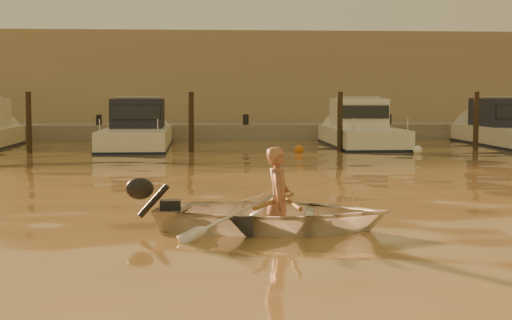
{
  "coord_description": "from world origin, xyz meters",
  "views": [
    {
      "loc": [
        0.01,
        -12.31,
        1.97
      ],
      "look_at": [
        1.06,
        1.78,
        0.75
      ],
      "focal_mm": 55.0,
      "sensor_mm": 36.0,
      "label": 1
    }
  ],
  "objects": [
    {
      "name": "waterfront_building",
      "position": [
        0.0,
        27.0,
        2.4
      ],
      "size": [
        46.0,
        7.0,
        4.8
      ],
      "primitive_type": "cube",
      "color": "#9E8466",
      "rests_on": "quay"
    },
    {
      "name": "moored_boat_2",
      "position": [
        -2.16,
        16.0,
        0.62
      ],
      "size": [
        2.28,
        7.65,
        1.75
      ],
      "primitive_type": null,
      "color": "white",
      "rests_on": "ground_plane"
    },
    {
      "name": "piling_2",
      "position": [
        -0.2,
        13.8,
        0.9
      ],
      "size": [
        0.18,
        0.18,
        2.2
      ],
      "primitive_type": "cylinder",
      "color": "#2D2319",
      "rests_on": "ground_plane"
    },
    {
      "name": "oar_port",
      "position": [
        1.31,
        -1.26,
        0.42
      ],
      "size": [
        0.12,
        2.1,
        0.13
      ],
      "primitive_type": "cylinder",
      "rotation": [
        1.54,
        0.0,
        0.03
      ],
      "color": "brown",
      "rests_on": "dinghy"
    },
    {
      "name": "piling_3",
      "position": [
        4.8,
        13.8,
        0.9
      ],
      "size": [
        0.18,
        0.18,
        2.2
      ],
      "primitive_type": "cylinder",
      "color": "#2D2319",
      "rests_on": "ground_plane"
    },
    {
      "name": "dinghy",
      "position": [
        1.06,
        -1.22,
        0.22
      ],
      "size": [
        3.7,
        2.93,
        0.69
      ],
      "primitive_type": "imported",
      "rotation": [
        0.0,
        0.0,
        1.39
      ],
      "color": "silver",
      "rests_on": "ground_plane"
    },
    {
      "name": "piling_1",
      "position": [
        -5.5,
        13.8,
        0.9
      ],
      "size": [
        0.18,
        0.18,
        2.2
      ],
      "primitive_type": "cylinder",
      "color": "#2D2319",
      "rests_on": "ground_plane"
    },
    {
      "name": "oar_starboard",
      "position": [
        1.11,
        -1.23,
        0.42
      ],
      "size": [
        0.79,
        1.99,
        0.13
      ],
      "primitive_type": "cylinder",
      "rotation": [
        1.54,
        0.0,
        -0.36
      ],
      "color": "brown",
      "rests_on": "dinghy"
    },
    {
      "name": "fender_c",
      "position": [
        -1.76,
        12.82,
        0.1
      ],
      "size": [
        0.3,
        0.3,
        0.3
      ],
      "primitive_type": "sphere",
      "color": "white",
      "rests_on": "ground_plane"
    },
    {
      "name": "fender_e",
      "position": [
        7.14,
        12.6,
        0.1
      ],
      "size": [
        0.3,
        0.3,
        0.3
      ],
      "primitive_type": "sphere",
      "color": "white",
      "rests_on": "ground_plane"
    },
    {
      "name": "piling_4",
      "position": [
        9.5,
        13.8,
        0.9
      ],
      "size": [
        0.18,
        0.18,
        2.2
      ],
      "primitive_type": "cylinder",
      "color": "#2D2319",
      "rests_on": "ground_plane"
    },
    {
      "name": "outboard_motor",
      "position": [
        -0.41,
        -0.95,
        0.28
      ],
      "size": [
        0.96,
        0.56,
        0.7
      ],
      "primitive_type": null,
      "rotation": [
        0.0,
        0.0,
        -0.18
      ],
      "color": "black",
      "rests_on": "dinghy"
    },
    {
      "name": "moored_boat_4",
      "position": [
        6.01,
        16.0,
        0.62
      ],
      "size": [
        2.26,
        6.96,
        1.75
      ],
      "primitive_type": null,
      "color": "white",
      "rests_on": "ground_plane"
    },
    {
      "name": "quay",
      "position": [
        0.0,
        21.5,
        0.15
      ],
      "size": [
        52.0,
        4.0,
        1.0
      ],
      "primitive_type": "cube",
      "color": "gray",
      "rests_on": "ground_plane"
    },
    {
      "name": "person",
      "position": [
        1.16,
        -1.24,
        0.45
      ],
      "size": [
        0.45,
        0.6,
        1.5
      ],
      "primitive_type": "imported",
      "rotation": [
        0.0,
        0.0,
        1.39
      ],
      "color": "#9F674F",
      "rests_on": "dinghy"
    },
    {
      "name": "ground_plane",
      "position": [
        0.0,
        0.0,
        0.0
      ],
      "size": [
        160.0,
        160.0,
        0.0
      ],
      "primitive_type": "plane",
      "color": "brown",
      "rests_on": "ground"
    },
    {
      "name": "fender_d",
      "position": [
        3.34,
        13.24,
        0.1
      ],
      "size": [
        0.3,
        0.3,
        0.3
      ],
      "primitive_type": "sphere",
      "color": "orange",
      "rests_on": "ground_plane"
    }
  ]
}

